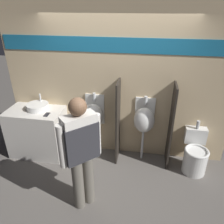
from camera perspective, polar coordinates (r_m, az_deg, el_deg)
ground_plane at (r=4.00m, az=-0.42°, el=-14.68°), size 16.00×16.00×0.00m
display_wall at (r=3.81m, az=1.10°, el=7.08°), size 3.97×0.07×2.70m
sink_counter at (r=4.36m, az=-18.79°, el=-4.99°), size 1.00×0.61×0.91m
sink_basin at (r=4.15m, az=-18.82°, el=1.37°), size 0.39×0.39×0.24m
cell_phone at (r=3.91m, az=-16.68°, el=-0.64°), size 0.07×0.14×0.01m
divider_near_counter at (r=3.84m, az=1.53°, el=-2.76°), size 0.03×0.42×1.51m
divider_mid at (r=3.83m, az=15.08°, el=-3.79°), size 0.03×0.42×1.51m
urinal_near_counter at (r=3.94m, az=-4.85°, el=-0.99°), size 0.36×0.31×1.22m
urinal_far at (r=3.84m, az=8.40°, el=-2.05°), size 0.36×0.31×1.22m
toilet at (r=4.07m, az=20.86°, el=-10.57°), size 0.40×0.57×0.86m
person_in_vest at (r=2.85m, az=-8.14°, el=-9.44°), size 0.47×0.46×1.68m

